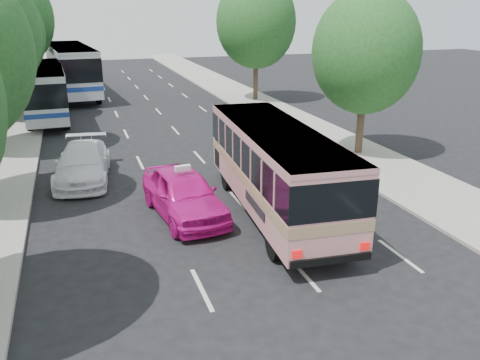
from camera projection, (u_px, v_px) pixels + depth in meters
name	position (u px, v px, depth m)	size (l,w,h in m)	color
ground	(245.00, 247.00, 15.72)	(120.00, 120.00, 0.00)	black
sidewalk_left	(10.00, 126.00, 31.14)	(4.00, 90.00, 0.15)	#9E998E
sidewalk_right	(268.00, 109.00, 36.18)	(4.00, 90.00, 0.12)	#9E998E
tree_left_e	(11.00, 15.00, 38.02)	(6.30, 6.30, 9.82)	#38281E
tree_left_f	(17.00, 18.00, 45.29)	(5.88, 5.88, 9.16)	#38281E
tree_right_near	(368.00, 48.00, 23.75)	(5.10, 5.10, 7.95)	#38281E
tree_right_far	(257.00, 19.00, 37.91)	(6.00, 6.00, 9.35)	#38281E
pink_bus	(275.00, 162.00, 17.63)	(3.16, 9.91, 3.11)	tan
pink_taxi	(184.00, 194.00, 17.77)	(2.00, 4.97, 1.69)	#D5128A
white_pickup	(83.00, 163.00, 21.49)	(2.12, 5.22, 1.52)	white
tour_coach_front	(45.00, 87.00, 33.10)	(2.81, 11.26, 3.35)	silver
tour_coach_rear	(71.00, 66.00, 41.35)	(4.11, 13.59, 4.01)	silver
taxi_roof_sign	(183.00, 168.00, 17.46)	(0.55, 0.18, 0.18)	silver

